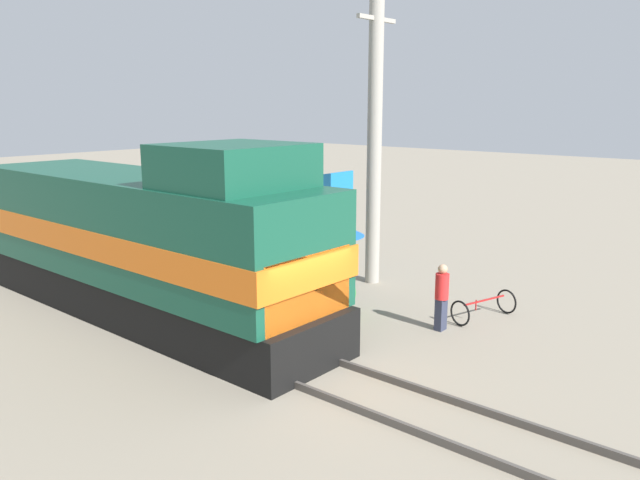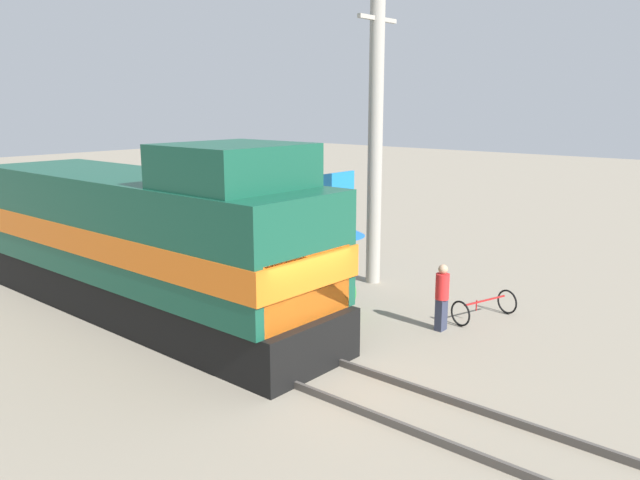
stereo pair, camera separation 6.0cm
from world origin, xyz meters
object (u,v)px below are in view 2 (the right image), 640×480
at_px(billboard_sign, 334,196).
at_px(person_bystander, 442,295).
at_px(bicycle, 484,307).
at_px(utility_pole, 375,136).
at_px(vendor_umbrella, 330,228).
at_px(locomotive, 150,242).

bearing_deg(billboard_sign, person_bystander, -116.49).
relative_size(person_bystander, bicycle, 0.88).
relative_size(utility_pole, vendor_umbrella, 3.63).
bearing_deg(utility_pole, person_bystander, -122.05).
bearing_deg(billboard_sign, vendor_umbrella, -141.95).
bearing_deg(bicycle, billboard_sign, -177.21).
bearing_deg(billboard_sign, locomotive, 176.57).
bearing_deg(vendor_umbrella, locomotive, 138.75).
distance_m(person_bystander, bicycle, 1.61).
bearing_deg(billboard_sign, utility_pole, -104.58).
distance_m(utility_pole, billboard_sign, 2.98).
bearing_deg(locomotive, utility_pole, -20.98).
xyz_separation_m(vendor_umbrella, person_bystander, (0.51, -3.20, -1.36)).
xyz_separation_m(billboard_sign, person_bystander, (-2.94, -5.90, -1.57)).
relative_size(locomotive, vendor_umbrella, 4.91).
xyz_separation_m(person_bystander, bicycle, (1.42, -0.47, -0.58)).
distance_m(utility_pole, bicycle, 6.12).
bearing_deg(vendor_umbrella, utility_pole, 12.36).
bearing_deg(vendor_umbrella, bicycle, -62.27).
height_order(locomotive, bicycle, locomotive).
relative_size(billboard_sign, bicycle, 1.71).
bearing_deg(vendor_umbrella, billboard_sign, 38.05).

